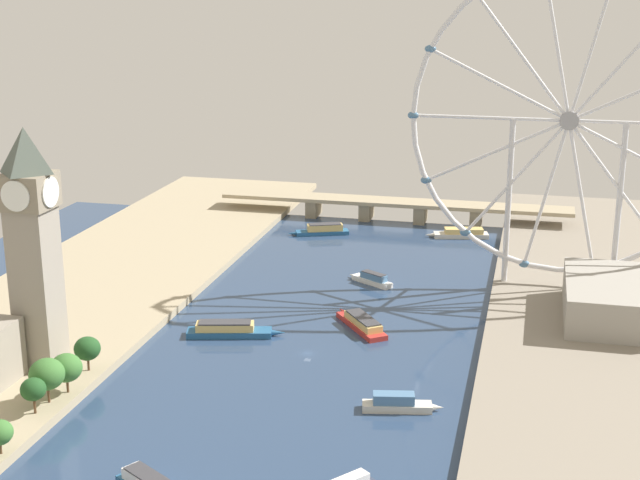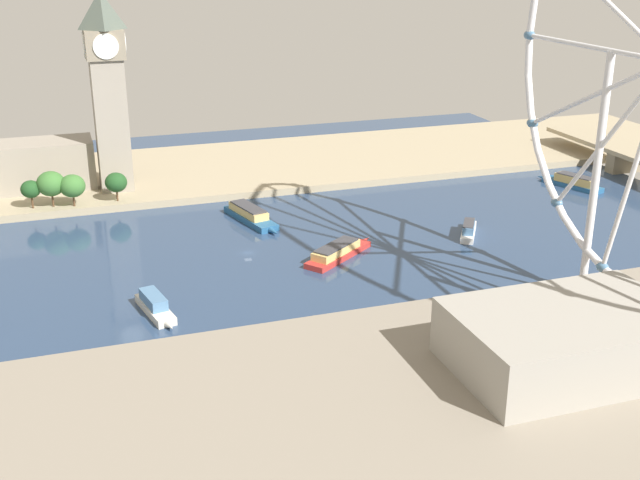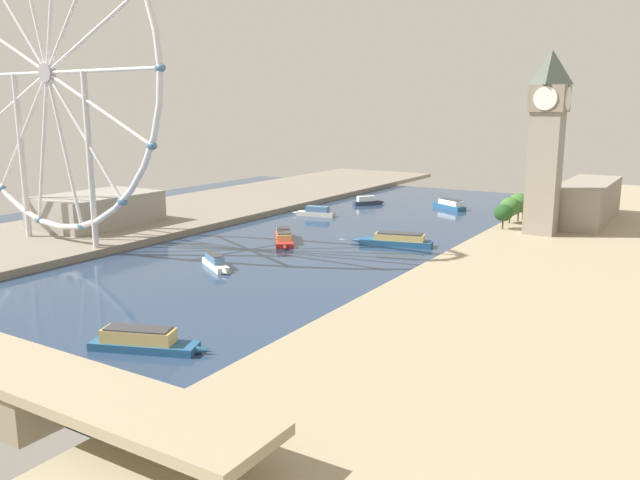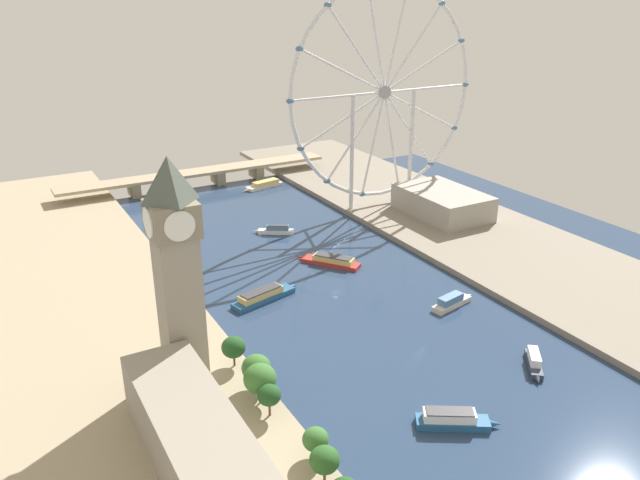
% 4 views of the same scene
% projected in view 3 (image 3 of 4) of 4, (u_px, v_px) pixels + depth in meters
% --- Properties ---
extents(ground_plane, '(380.39, 380.39, 0.00)m').
position_uv_depth(ground_plane, '(342.00, 234.00, 303.76)').
color(ground_plane, navy).
extents(riverbank_left, '(90.00, 520.00, 3.00)m').
position_uv_depth(riverbank_left, '(575.00, 258.00, 249.37)').
color(riverbank_left, tan).
rests_on(riverbank_left, ground_plane).
extents(riverbank_right, '(90.00, 520.00, 3.00)m').
position_uv_depth(riverbank_right, '(179.00, 212.00, 357.53)').
color(riverbank_right, gray).
rests_on(riverbank_right, ground_plane).
extents(clock_tower, '(16.23, 16.23, 80.72)m').
position_uv_depth(clock_tower, '(546.00, 140.00, 281.88)').
color(clock_tower, gray).
rests_on(clock_tower, riverbank_left).
extents(parliament_block, '(22.00, 74.49, 19.95)m').
position_uv_depth(parliament_block, '(587.00, 201.00, 319.94)').
color(parliament_block, gray).
rests_on(parliament_block, riverbank_left).
extents(tree_row_embankment, '(12.66, 87.42, 14.32)m').
position_uv_depth(tree_row_embankment, '(522.00, 203.00, 328.50)').
color(tree_row_embankment, '#513823').
rests_on(tree_row_embankment, riverbank_left).
extents(ferris_wheel, '(131.91, 3.20, 134.84)m').
position_uv_depth(ferris_wheel, '(47.00, 74.00, 258.37)').
color(ferris_wheel, silver).
rests_on(ferris_wheel, riverbank_right).
extents(riverside_hall, '(36.81, 55.67, 14.93)m').
position_uv_depth(riverside_hall, '(97.00, 209.00, 311.77)').
color(riverside_hall, gray).
rests_on(riverside_hall, riverbank_right).
extents(tour_boat_0, '(22.10, 15.64, 5.27)m').
position_uv_depth(tour_boat_0, '(216.00, 263.00, 239.60)').
color(tour_boat_0, white).
rests_on(tour_boat_0, ground_plane).
extents(tour_boat_1, '(25.43, 9.57, 5.64)m').
position_uv_depth(tour_boat_1, '(316.00, 212.00, 353.68)').
color(tour_boat_1, beige).
rests_on(tour_boat_1, ground_plane).
extents(tour_boat_2, '(15.88, 18.64, 5.56)m').
position_uv_depth(tour_boat_2, '(368.00, 201.00, 394.72)').
color(tour_boat_2, '#2D384C').
rests_on(tour_boat_2, ground_plane).
extents(tour_boat_3, '(36.92, 14.94, 5.72)m').
position_uv_depth(tour_boat_3, '(396.00, 240.00, 278.86)').
color(tour_boat_3, '#235684').
rests_on(tour_boat_3, ground_plane).
extents(tour_boat_4, '(24.99, 31.39, 5.12)m').
position_uv_depth(tour_boat_4, '(284.00, 237.00, 287.05)').
color(tour_boat_4, '#B22D28').
rests_on(tour_boat_4, ground_plane).
extents(tour_boat_5, '(31.42, 16.35, 5.74)m').
position_uv_depth(tour_boat_5, '(143.00, 341.00, 158.67)').
color(tour_boat_5, '#235684').
rests_on(tour_boat_5, ground_plane).
extents(tour_boat_7, '(25.95, 18.32, 5.97)m').
position_uv_depth(tour_boat_7, '(449.00, 205.00, 378.98)').
color(tour_boat_7, '#235684').
rests_on(tour_boat_7, ground_plane).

